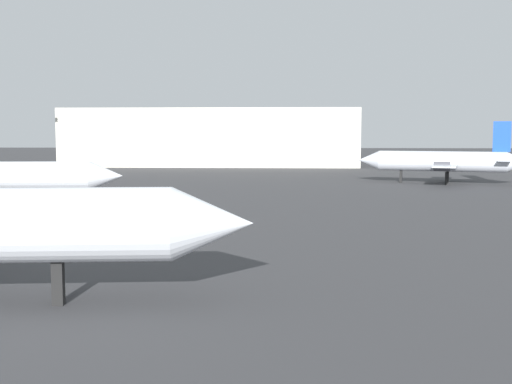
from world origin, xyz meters
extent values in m
cone|color=silver|center=(-4.93, 18.66, 3.65)|extent=(4.03, 3.74, 3.35)
cube|color=black|center=(-11.88, 17.89, 0.99)|extent=(0.55, 0.55, 1.98)
cone|color=silver|center=(-21.15, 57.09, 3.09)|extent=(3.73, 3.45, 3.13)
cube|color=black|center=(-27.37, 56.49, 0.76)|extent=(0.46, 0.46, 1.52)
cylinder|color=silver|center=(21.23, 86.44, 3.40)|extent=(18.43, 8.24, 3.02)
cone|color=silver|center=(10.87, 89.60, 3.40)|extent=(4.06, 3.86, 3.02)
cube|color=silver|center=(22.11, 86.17, 2.95)|extent=(8.09, 17.43, 0.18)
cube|color=silver|center=(29.65, 83.87, 3.70)|extent=(3.63, 6.68, 0.12)
cube|color=#1947B2|center=(29.28, 83.98, 7.12)|extent=(2.41, 0.93, 4.42)
cylinder|color=#4C4C54|center=(20.63, 83.19, 2.80)|extent=(2.60, 1.99, 1.38)
cylinder|color=#4C4C54|center=(22.54, 89.46, 2.80)|extent=(2.60, 1.99, 1.38)
cube|color=black|center=(15.62, 88.15, 0.95)|extent=(0.48, 0.48, 1.89)
cube|color=black|center=(21.67, 84.70, 0.95)|extent=(0.48, 0.48, 1.89)
cube|color=black|center=(22.56, 87.63, 0.95)|extent=(0.48, 0.48, 1.89)
cube|color=beige|center=(-19.58, 138.40, 6.54)|extent=(66.61, 23.58, 13.07)
camera|label=1|loc=(-1.46, -9.44, 7.79)|focal=44.18mm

